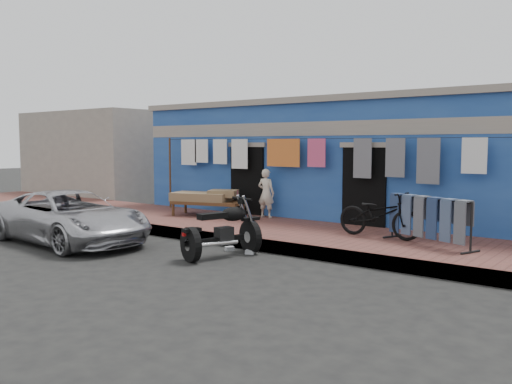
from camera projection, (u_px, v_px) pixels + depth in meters
name	position (u px, v px, depth m)	size (l,w,h in m)	color
ground	(190.00, 261.00, 10.05)	(80.00, 80.00, 0.00)	black
sidewalk	(283.00, 233.00, 12.41)	(28.00, 3.00, 0.25)	brown
curb	(243.00, 243.00, 11.26)	(28.00, 0.10, 0.25)	gray
building	(362.00, 161.00, 15.42)	(12.20, 5.20, 3.36)	#1F4490
neighbor_left	(117.00, 155.00, 22.10)	(6.00, 5.00, 3.40)	#9E9384
clothesline	(302.00, 158.00, 13.42)	(10.06, 0.06, 2.10)	brown
car	(70.00, 216.00, 11.84)	(1.92, 4.22, 1.19)	#B6B6BB
seated_person	(266.00, 193.00, 14.11)	(0.46, 0.31, 1.28)	beige
bicycle	(379.00, 209.00, 11.10)	(0.63, 1.79, 1.16)	black
motorcycle	(222.00, 228.00, 10.35)	(1.03, 1.84, 1.12)	black
charpoy	(208.00, 203.00, 14.53)	(2.17, 1.48, 0.67)	brown
jeans_rack	(429.00, 220.00, 10.30)	(2.00, 1.10, 0.96)	black
litter_a	(250.00, 252.00, 10.71)	(0.17, 0.13, 0.08)	silver
litter_b	(230.00, 249.00, 11.03)	(0.17, 0.13, 0.09)	silver
litter_c	(189.00, 250.00, 10.87)	(0.21, 0.17, 0.08)	silver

